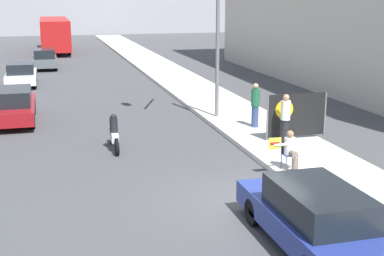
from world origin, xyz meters
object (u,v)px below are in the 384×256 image
pedestrian_behind (255,105)px  car_on_road_distant (45,59)px  city_bus_on_road (55,33)px  jogger_on_sidewalk (285,118)px  parked_car_curbside (314,218)px  car_on_road_nearest (13,106)px  motorcycle_on_road (114,134)px  traffic_light_pole (196,21)px  seated_protester (290,149)px  car_on_road_midblock (21,74)px  protest_banner (296,115)px

pedestrian_behind → car_on_road_distant: bearing=-43.7°
pedestrian_behind → city_bus_on_road: (-7.01, 34.36, 0.73)m
jogger_on_sidewalk → parked_car_curbside: bearing=34.4°
car_on_road_nearest → motorcycle_on_road: size_ratio=2.20×
car_on_road_nearest → city_bus_on_road: (2.46, 30.15, 1.08)m
jogger_on_sidewalk → traffic_light_pole: (-1.86, 5.19, 3.18)m
motorcycle_on_road → car_on_road_distant: bearing=95.5°
seated_protester → car_on_road_midblock: (-8.47, 19.61, -0.13)m
car_on_road_distant → car_on_road_midblock: bearing=-100.5°
jogger_on_sidewalk → car_on_road_distant: (-8.16, 24.55, -0.37)m
pedestrian_behind → parked_car_curbside: size_ratio=0.37×
parked_car_curbside → protest_banner: bearing=66.6°
seated_protester → city_bus_on_road: 40.20m
pedestrian_behind → parked_car_curbside: bearing=101.4°
car_on_road_distant → pedestrian_behind: bearing=-69.9°
jogger_on_sidewalk → protest_banner: (0.68, 0.50, -0.02)m
car_on_road_nearest → car_on_road_midblock: 10.03m
motorcycle_on_road → pedestrian_behind: bearing=11.2°
pedestrian_behind → car_on_road_nearest: 10.37m
protest_banner → pedestrian_behind: bearing=110.5°
jogger_on_sidewalk → car_on_road_distant: jogger_on_sidewalk is taller
traffic_light_pole → car_on_road_nearest: bearing=168.2°
traffic_light_pole → car_on_road_distant: bearing=108.0°
motorcycle_on_road → parked_car_curbside: bearing=-70.2°
city_bus_on_road → car_on_road_nearest: bearing=-94.7°
seated_protester → parked_car_curbside: bearing=-118.2°
car_on_road_nearest → car_on_road_midblock: size_ratio=1.11×
seated_protester → traffic_light_pole: bearing=86.4°
car_on_road_nearest → city_bus_on_road: size_ratio=0.40×
pedestrian_behind → protest_banner: size_ratio=0.75×
jogger_on_sidewalk → motorcycle_on_road: size_ratio=0.84×
car_on_road_nearest → jogger_on_sidewalk: bearing=-35.4°
jogger_on_sidewalk → traffic_light_pole: size_ratio=0.29×
protest_banner → jogger_on_sidewalk: bearing=-143.4°
jogger_on_sidewalk → city_bus_on_road: city_bus_on_road is taller
car_on_road_distant → jogger_on_sidewalk: bearing=-71.6°
parked_car_curbside → motorcycle_on_road: size_ratio=2.24×
pedestrian_behind → car_on_road_midblock: size_ratio=0.42×
seated_protester → pedestrian_behind: bearing=70.4°
seated_protester → car_on_road_nearest: car_on_road_nearest is taller
car_on_road_midblock → car_on_road_distant: bearing=79.5°
seated_protester → protest_banner: protest_banner is taller
car_on_road_midblock → motorcycle_on_road: size_ratio=1.99×
traffic_light_pole → motorcycle_on_road: 6.67m
traffic_light_pole → city_bus_on_road: 32.29m
car_on_road_nearest → car_on_road_distant: (1.42, 17.75, -0.01)m
jogger_on_sidewalk → pedestrian_behind: size_ratio=1.01×
car_on_road_distant → city_bus_on_road: (1.05, 12.40, 1.09)m
seated_protester → motorcycle_on_road: 6.40m
parked_car_curbside → car_on_road_midblock: bearing=105.8°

